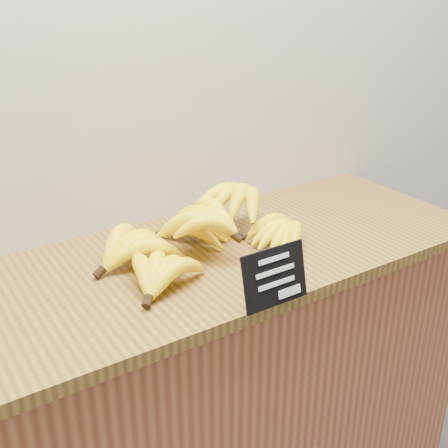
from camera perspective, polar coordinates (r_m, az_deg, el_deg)
counter at (r=1.62m, az=-1.01°, el=-18.14°), size 1.41×0.50×0.90m
counter_top at (r=1.35m, az=-1.15°, el=-3.35°), size 1.38×0.54×0.03m
chalkboard_sign at (r=1.12m, az=5.20°, el=-5.36°), size 0.15×0.03×0.12m
banana_pile at (r=1.31m, az=-2.87°, el=-0.77°), size 0.55×0.35×0.12m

